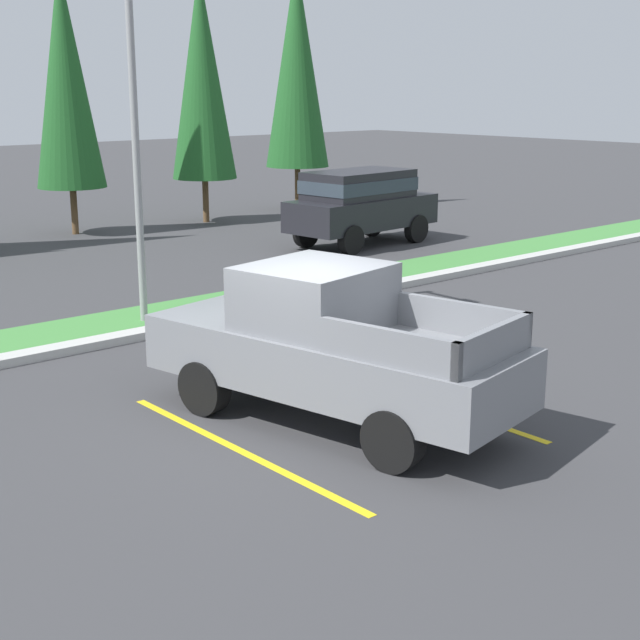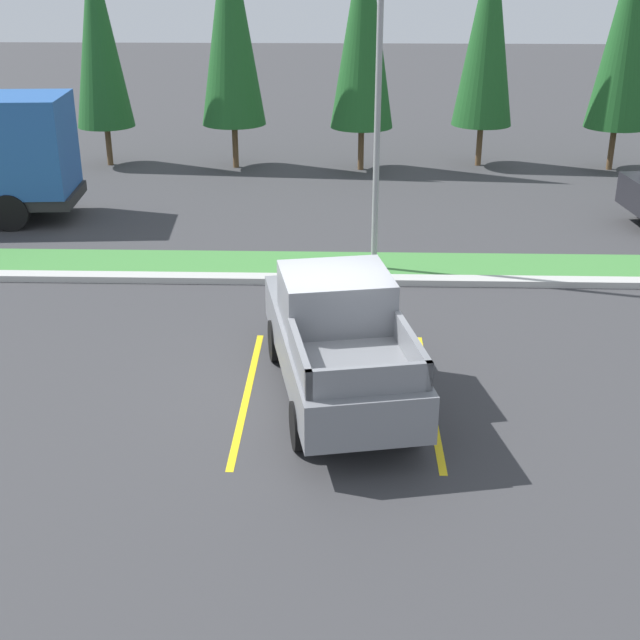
{
  "view_description": "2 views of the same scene",
  "coord_description": "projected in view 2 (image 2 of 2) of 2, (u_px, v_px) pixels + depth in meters",
  "views": [
    {
      "loc": [
        -7.41,
        -9.03,
        4.37
      ],
      "look_at": [
        0.24,
        -0.17,
        1.37
      ],
      "focal_mm": 51.31,
      "sensor_mm": 36.0,
      "label": 1
    },
    {
      "loc": [
        0.37,
        -13.23,
        6.94
      ],
      "look_at": [
        -0.02,
        -0.4,
        1.4
      ],
      "focal_mm": 48.1,
      "sensor_mm": 36.0,
      "label": 2
    }
  ],
  "objects": [
    {
      "name": "cypress_tree_rightmost",
      "position": [
        628.0,
        25.0,
        27.73
      ],
      "size": [
        2.09,
        2.09,
        8.04
      ],
      "color": "brown",
      "rests_on": "ground"
    },
    {
      "name": "parking_line_far",
      "position": [
        429.0,
        396.0,
        14.52
      ],
      "size": [
        0.12,
        4.8,
        0.01
      ],
      "primitive_type": "cube",
      "color": "yellow",
      "rests_on": "ground"
    },
    {
      "name": "ground_plane",
      "position": [
        322.0,
        385.0,
        14.91
      ],
      "size": [
        120.0,
        120.0,
        0.0
      ],
      "primitive_type": "plane",
      "color": "#38383A"
    },
    {
      "name": "cypress_tree_leftmost",
      "position": [
        98.0,
        33.0,
        28.48
      ],
      "size": [
        1.95,
        1.95,
        7.52
      ],
      "color": "brown",
      "rests_on": "ground"
    },
    {
      "name": "grass_median",
      "position": [
        329.0,
        265.0,
        20.49
      ],
      "size": [
        56.0,
        1.8,
        0.06
      ],
      "primitive_type": "cube",
      "color": "#42843D",
      "rests_on": "ground"
    },
    {
      "name": "pickup_truck_main",
      "position": [
        338.0,
        338.0,
        14.2
      ],
      "size": [
        2.86,
        5.49,
        2.1
      ],
      "color": "black",
      "rests_on": "ground"
    },
    {
      "name": "cypress_tree_center",
      "position": [
        363.0,
        24.0,
        27.7
      ],
      "size": [
        2.11,
        2.11,
        8.1
      ],
      "color": "brown",
      "rests_on": "ground"
    },
    {
      "name": "cypress_tree_left_inner",
      "position": [
        230.0,
        19.0,
        27.94
      ],
      "size": [
        2.17,
        2.17,
        8.34
      ],
      "color": "brown",
      "rests_on": "ground"
    },
    {
      "name": "curb_strip",
      "position": [
        328.0,
        280.0,
        19.46
      ],
      "size": [
        56.0,
        0.4,
        0.15
      ],
      "primitive_type": "cube",
      "color": "#B2B2AD",
      "rests_on": "ground"
    },
    {
      "name": "parking_line_near",
      "position": [
        247.0,
        393.0,
        14.61
      ],
      "size": [
        0.12,
        4.8,
        0.01
      ],
      "primitive_type": "cube",
      "color": "yellow",
      "rests_on": "ground"
    },
    {
      "name": "street_light",
      "position": [
        379.0,
        90.0,
        18.5
      ],
      "size": [
        0.24,
        1.49,
        7.24
      ],
      "color": "gray",
      "rests_on": "ground"
    },
    {
      "name": "cypress_tree_right_inner",
      "position": [
        488.0,
        26.0,
        28.34
      ],
      "size": [
        2.05,
        2.05,
        7.88
      ],
      "color": "brown",
      "rests_on": "ground"
    }
  ]
}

